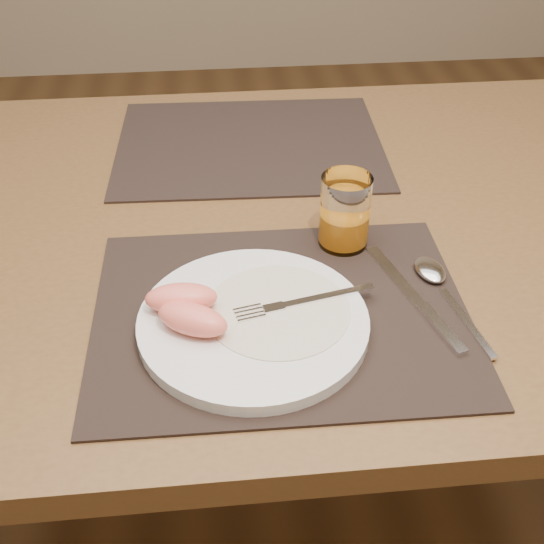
{
  "coord_description": "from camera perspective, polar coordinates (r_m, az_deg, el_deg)",
  "views": [
    {
      "loc": [
        -0.09,
        -0.83,
        1.3
      ],
      "look_at": [
        -0.02,
        -0.16,
        0.77
      ],
      "focal_mm": 45.0,
      "sensor_mm": 36.0,
      "label": 1
    }
  ],
  "objects": [
    {
      "name": "ground",
      "position": [
        1.54,
        0.16,
        -19.17
      ],
      "size": [
        5.0,
        5.0,
        0.0
      ],
      "primitive_type": "plane",
      "color": "brown",
      "rests_on": "ground"
    },
    {
      "name": "table",
      "position": [
        1.05,
        0.22,
        1.02
      ],
      "size": [
        1.4,
        0.9,
        0.75
      ],
      "color": "brown",
      "rests_on": "ground"
    },
    {
      "name": "placemat_near",
      "position": [
        0.82,
        0.77,
        -3.44
      ],
      "size": [
        0.45,
        0.36,
        0.0
      ],
      "primitive_type": "cube",
      "rotation": [
        0.0,
        0.0,
        -0.01
      ],
      "color": "black",
      "rests_on": "table"
    },
    {
      "name": "placemat_far",
      "position": [
        1.19,
        -1.87,
        10.63
      ],
      "size": [
        0.46,
        0.37,
        0.0
      ],
      "primitive_type": "cube",
      "rotation": [
        0.0,
        0.0,
        -0.04
      ],
      "color": "black",
      "rests_on": "table"
    },
    {
      "name": "plate",
      "position": [
        0.8,
        -1.57,
        -4.25
      ],
      "size": [
        0.27,
        0.27,
        0.02
      ],
      "primitive_type": "cylinder",
      "color": "white",
      "rests_on": "placemat_near"
    },
    {
      "name": "plate_dressing",
      "position": [
        0.8,
        0.5,
        -3.17
      ],
      "size": [
        0.17,
        0.17,
        0.0
      ],
      "color": "white",
      "rests_on": "plate"
    },
    {
      "name": "fork",
      "position": [
        0.81,
        1.79,
        -2.67
      ],
      "size": [
        0.17,
        0.05,
        0.0
      ],
      "color": "silver",
      "rests_on": "plate"
    },
    {
      "name": "knife",
      "position": [
        0.85,
        12.35,
        -2.72
      ],
      "size": [
        0.07,
        0.22,
        0.01
      ],
      "color": "silver",
      "rests_on": "placemat_near"
    },
    {
      "name": "spoon",
      "position": [
        0.89,
        13.48,
        -0.4
      ],
      "size": [
        0.05,
        0.19,
        0.01
      ],
      "color": "silver",
      "rests_on": "placemat_near"
    },
    {
      "name": "juice_glass",
      "position": [
        0.92,
        6.09,
        4.76
      ],
      "size": [
        0.07,
        0.07,
        0.1
      ],
      "color": "white",
      "rests_on": "placemat_near"
    },
    {
      "name": "grapefruit_wedges",
      "position": [
        0.78,
        -7.15,
        -3.05
      ],
      "size": [
        0.1,
        0.1,
        0.03
      ],
      "color": "#FF7F68",
      "rests_on": "plate"
    }
  ]
}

